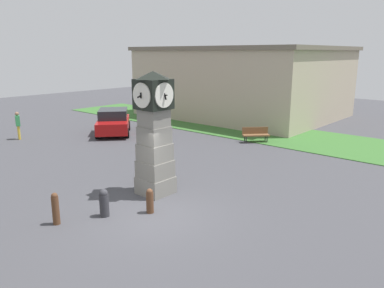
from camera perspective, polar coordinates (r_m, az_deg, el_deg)
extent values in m
plane|color=#424247|center=(12.79, -5.72, -10.82)|extent=(76.86, 76.86, 0.00)
cube|color=gray|center=(14.61, -5.58, -6.23)|extent=(1.17, 1.17, 0.66)
cube|color=gray|center=(14.40, -5.64, -3.77)|extent=(1.10, 1.10, 0.66)
cube|color=gray|center=(14.21, -5.70, -1.24)|extent=(1.03, 1.03, 0.66)
cube|color=gray|center=(14.06, -5.76, 1.35)|extent=(0.96, 0.96, 0.66)
cube|color=gray|center=(13.93, -5.83, 4.00)|extent=(0.89, 0.89, 0.66)
cube|color=black|center=(13.81, -5.92, 7.57)|extent=(1.09, 1.09, 1.09)
cylinder|color=white|center=(14.20, -4.23, 7.78)|extent=(0.90, 0.04, 0.90)
cube|color=black|center=(14.22, -4.15, 7.79)|extent=(0.06, 0.05, 0.20)
cube|color=black|center=(14.22, -4.15, 7.79)|extent=(0.04, 0.34, 0.11)
cylinder|color=white|center=(13.44, -7.70, 7.35)|extent=(0.90, 0.04, 0.90)
cube|color=black|center=(13.42, -7.79, 7.34)|extent=(0.06, 0.04, 0.20)
cube|color=black|center=(13.42, -7.79, 7.34)|extent=(0.04, 0.33, 0.16)
cylinder|color=white|center=(13.41, -4.25, 7.42)|extent=(0.04, 0.90, 0.90)
cube|color=black|center=(13.39, -4.16, 7.41)|extent=(0.20, 0.06, 0.05)
cube|color=black|center=(13.39, -4.16, 7.41)|extent=(0.16, 0.04, 0.33)
cylinder|color=white|center=(14.23, -7.49, 7.71)|extent=(0.04, 0.90, 0.90)
cube|color=black|center=(14.25, -7.57, 7.72)|extent=(0.12, 0.06, 0.20)
cube|color=black|center=(14.25, -7.57, 7.72)|extent=(0.33, 0.04, 0.15)
pyramid|color=black|center=(13.76, -5.99, 10.42)|extent=(1.15, 1.15, 0.28)
cylinder|color=brown|center=(12.90, -6.43, -8.89)|extent=(0.25, 0.25, 0.71)
sphere|color=brown|center=(12.75, -6.48, -7.25)|extent=(0.23, 0.23, 0.23)
cylinder|color=#333338|center=(12.88, -13.22, -9.10)|extent=(0.31, 0.31, 0.76)
sphere|color=#333338|center=(12.73, -13.33, -7.33)|extent=(0.28, 0.28, 0.28)
cylinder|color=brown|center=(12.73, -20.05, -9.51)|extent=(0.23, 0.23, 0.92)
sphere|color=brown|center=(12.55, -20.24, -7.43)|extent=(0.20, 0.20, 0.20)
cube|color=#A51111|center=(25.43, -11.89, 2.90)|extent=(4.32, 4.13, 0.75)
cube|color=#1E2328|center=(25.61, -11.92, 4.53)|extent=(2.86, 2.82, 0.62)
cylinder|color=black|center=(24.23, -9.82, 1.68)|extent=(0.63, 0.59, 0.64)
cylinder|color=black|center=(24.37, -14.26, 1.52)|extent=(0.63, 0.59, 0.64)
cylinder|color=black|center=(26.66, -9.66, 2.78)|extent=(0.63, 0.59, 0.64)
cylinder|color=black|center=(26.79, -13.70, 2.64)|extent=(0.63, 0.59, 0.64)
cube|color=brown|center=(22.95, 9.72, 1.34)|extent=(1.46, 1.51, 0.08)
cube|color=brown|center=(23.13, 9.59, 2.08)|extent=(1.14, 1.21, 0.40)
cylinder|color=#262628|center=(22.65, 8.27, 0.65)|extent=(0.06, 0.06, 0.45)
cylinder|color=#262628|center=(22.98, 11.37, 0.71)|extent=(0.06, 0.06, 0.45)
cylinder|color=#262628|center=(23.02, 8.04, 0.87)|extent=(0.06, 0.06, 0.45)
cylinder|color=#262628|center=(23.36, 11.09, 0.93)|extent=(0.06, 0.06, 0.45)
cylinder|color=gold|center=(25.74, -24.85, 1.55)|extent=(0.14, 0.14, 0.86)
cylinder|color=gold|center=(25.94, -24.89, 1.63)|extent=(0.14, 0.14, 0.86)
cube|color=#338C4C|center=(25.71, -25.04, 3.23)|extent=(0.46, 0.36, 0.65)
sphere|color=#8C664C|center=(25.64, -25.14, 4.19)|extent=(0.23, 0.23, 0.23)
cube|color=#B7A88E|center=(32.90, 7.74, 9.16)|extent=(15.07, 11.93, 5.48)
cube|color=#6E6455|center=(32.80, 7.90, 14.19)|extent=(15.52, 12.29, 0.30)
cube|color=#386B2D|center=(24.23, 19.02, 0.39)|extent=(46.12, 6.00, 0.04)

